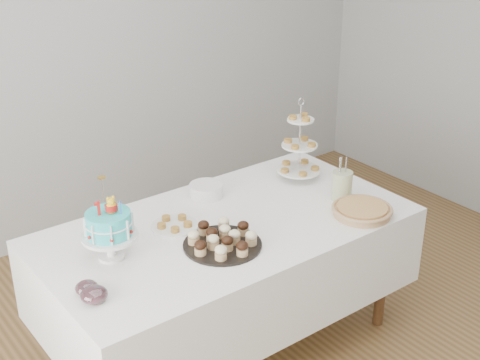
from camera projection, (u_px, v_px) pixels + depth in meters
walls at (265, 135)px, 2.96m from camera, size 5.04×4.04×2.70m
table at (227, 262)px, 3.51m from camera, size 1.92×1.02×0.77m
birthday_cake at (110, 237)px, 3.07m from camera, size 0.26×0.26×0.41m
cupcake_tray at (222, 238)px, 3.20m from camera, size 0.38×0.38×0.09m
pie at (362, 210)px, 3.49m from camera, size 0.32×0.32×0.05m
tiered_stand at (300, 146)px, 3.84m from camera, size 0.25×0.25×0.49m
plate_stack at (206, 190)px, 3.69m from camera, size 0.19×0.19×0.07m
pastry_plate at (175, 224)px, 3.38m from camera, size 0.24×0.24×0.04m
jam_bowl_a at (87, 288)px, 2.84m from camera, size 0.10×0.10×0.06m
jam_bowl_b at (94, 295)px, 2.79m from camera, size 0.12×0.12×0.07m
utensil_pitcher at (342, 184)px, 3.64m from camera, size 0.12×0.11×0.25m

